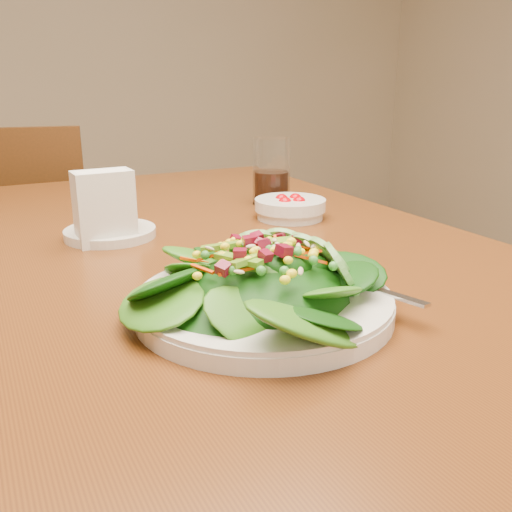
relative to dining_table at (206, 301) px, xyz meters
name	(u,v)px	position (x,y,z in m)	size (l,w,h in m)	color
dining_table	(206,301)	(0.00, 0.00, 0.00)	(0.90, 1.40, 0.75)	#5D2E0F
chair_far	(28,261)	(-0.21, 0.96, -0.18)	(0.48, 0.49, 0.88)	#46230B
salad_plate	(272,286)	(-0.03, -0.30, 0.13)	(0.31, 0.30, 0.09)	silver
bread_plate	(109,219)	(-0.13, 0.11, 0.13)	(0.16, 0.16, 0.08)	silver
tomato_bowl	(290,208)	(0.22, 0.09, 0.12)	(0.14, 0.14, 0.05)	silver
drinking_glass	(271,176)	(0.24, 0.22, 0.16)	(0.08, 0.08, 0.14)	silver
napkin_holder	(104,206)	(-0.14, 0.08, 0.17)	(0.09, 0.05, 0.12)	white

